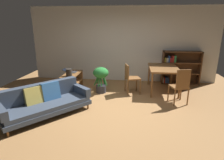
{
  "coord_description": "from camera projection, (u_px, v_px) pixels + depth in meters",
  "views": [
    {
      "loc": [
        0.43,
        -4.33,
        2.07
      ],
      "look_at": [
        -0.15,
        0.63,
        0.59
      ],
      "focal_mm": 30.27,
      "sensor_mm": 36.0,
      "label": 1
    }
  ],
  "objects": [
    {
      "name": "ground_plane",
      "position": [
        115.0,
        110.0,
        4.76
      ],
      "size": [
        8.16,
        8.16,
        0.0
      ],
      "primitive_type": "plane",
      "color": "#9E7042"
    },
    {
      "name": "back_wall_panel",
      "position": [
        123.0,
        45.0,
        6.95
      ],
      "size": [
        6.8,
        0.1,
        2.7
      ],
      "primitive_type": "cube",
      "color": "silver",
      "rests_on": "ground_plane"
    },
    {
      "name": "fabric_couch",
      "position": [
        44.0,
        101.0,
        4.43
      ],
      "size": [
        1.93,
        2.05,
        0.75
      ],
      "color": "brown",
      "rests_on": "ground_plane"
    },
    {
      "name": "media_console",
      "position": [
        72.0,
        82.0,
        6.05
      ],
      "size": [
        0.43,
        1.07,
        0.57
      ],
      "color": "brown",
      "rests_on": "ground_plane"
    },
    {
      "name": "open_laptop",
      "position": [
        71.0,
        71.0,
        6.15
      ],
      "size": [
        0.45,
        0.3,
        0.1
      ],
      "color": "#333338",
      "rests_on": "media_console"
    },
    {
      "name": "desk_speaker",
      "position": [
        69.0,
        72.0,
        5.67
      ],
      "size": [
        0.18,
        0.18,
        0.22
      ],
      "color": "#2D2823",
      "rests_on": "media_console"
    },
    {
      "name": "potted_floor_plant",
      "position": [
        101.0,
        77.0,
        5.84
      ],
      "size": [
        0.48,
        0.48,
        0.83
      ],
      "color": "#333338",
      "rests_on": "ground_plane"
    },
    {
      "name": "dining_table",
      "position": [
        163.0,
        70.0,
        5.93
      ],
      "size": [
        0.88,
        1.35,
        0.78
      ],
      "color": "brown",
      "rests_on": "ground_plane"
    },
    {
      "name": "dining_chair_near",
      "position": [
        180.0,
        85.0,
        4.96
      ],
      "size": [
        0.51,
        0.5,
        0.98
      ],
      "color": "brown",
      "rests_on": "ground_plane"
    },
    {
      "name": "dining_chair_far",
      "position": [
        131.0,
        77.0,
        5.8
      ],
      "size": [
        0.52,
        0.51,
        0.91
      ],
      "color": "brown",
      "rests_on": "ground_plane"
    },
    {
      "name": "bookshelf",
      "position": [
        178.0,
        67.0,
        6.77
      ],
      "size": [
        1.32,
        0.33,
        1.17
      ],
      "color": "#56351E",
      "rests_on": "ground_plane"
    }
  ]
}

